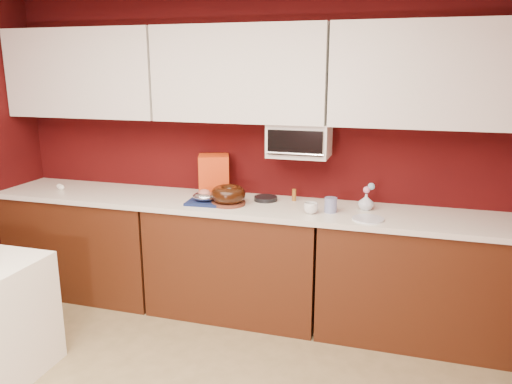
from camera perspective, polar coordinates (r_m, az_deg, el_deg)
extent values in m
cube|color=#3E0808|center=(4.01, -0.94, 4.75)|extent=(4.00, 0.02, 2.50)
cube|color=#461F0E|center=(4.53, -18.50, -5.60)|extent=(1.31, 0.58, 0.86)
cube|color=#461F0E|center=(3.95, -2.27, -7.79)|extent=(1.31, 0.58, 0.86)
cube|color=#461F0E|center=(3.76, 17.61, -9.61)|extent=(1.31, 0.58, 0.86)
cube|color=white|center=(3.80, -2.33, -1.49)|extent=(4.00, 0.62, 0.04)
cube|color=white|center=(4.41, -18.87, 12.70)|extent=(1.31, 0.33, 0.70)
cube|color=white|center=(3.80, -1.75, 13.32)|extent=(1.31, 0.33, 0.70)
cube|color=white|center=(3.61, 19.29, 12.52)|extent=(1.31, 0.33, 0.70)
cube|color=white|center=(3.74, 4.99, 5.96)|extent=(0.45, 0.30, 0.25)
cube|color=black|center=(3.59, 4.47, 5.61)|extent=(0.40, 0.02, 0.18)
cylinder|color=silver|center=(3.58, 4.39, 4.39)|extent=(0.42, 0.02, 0.02)
cylinder|color=brown|center=(3.74, -3.16, -1.27)|extent=(0.29, 0.29, 0.02)
torus|color=black|center=(3.72, -3.18, -0.26)|extent=(0.33, 0.33, 0.10)
cube|color=#15204E|center=(3.79, -5.91, -1.16)|extent=(0.27, 0.23, 0.02)
ellipsoid|color=silver|center=(3.77, -5.93, -0.50)|extent=(0.23, 0.21, 0.07)
ellipsoid|color=#C76E5B|center=(3.77, -5.94, -0.13)|extent=(0.12, 0.11, 0.06)
cube|color=red|center=(4.00, -4.82, 1.94)|extent=(0.30, 0.28, 0.32)
cylinder|color=black|center=(3.85, 1.12, -0.75)|extent=(0.23, 0.23, 0.03)
imported|color=white|center=(3.52, 6.29, -1.71)|extent=(0.12, 0.12, 0.10)
cylinder|color=navy|center=(3.57, 8.53, -1.47)|extent=(0.09, 0.09, 0.11)
imported|color=silver|center=(3.67, 12.46, -0.98)|extent=(0.11, 0.11, 0.13)
sphere|color=pink|center=(3.65, 12.53, 0.25)|extent=(0.05, 0.05, 0.05)
sphere|color=#7EADCB|center=(3.67, 13.04, 0.62)|extent=(0.05, 0.05, 0.05)
cylinder|color=white|center=(3.45, 12.70, -3.03)|extent=(0.24, 0.24, 0.01)
cylinder|color=brown|center=(3.84, 4.38, -0.34)|extent=(0.03, 0.03, 0.09)
ellipsoid|color=white|center=(4.54, -21.56, 0.62)|extent=(0.06, 0.06, 0.04)
ellipsoid|color=white|center=(4.48, -21.36, 0.50)|extent=(0.07, 0.06, 0.04)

